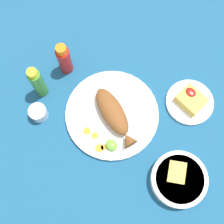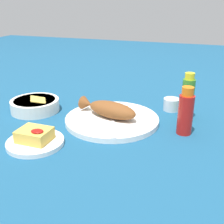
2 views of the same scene
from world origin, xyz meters
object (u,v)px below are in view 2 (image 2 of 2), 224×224
object	(u,v)px
fork_near	(113,127)
hot_sauce_bottle_red	(186,112)
main_plate	(112,120)
fried_fish	(109,109)
hot_sauce_bottle_green	(188,98)
side_plate_fries	(35,142)
guacamole_bowl	(35,105)
salt_cup	(171,105)
fork_far	(99,126)

from	to	relation	value
fork_near	hot_sauce_bottle_red	bearing A→B (deg)	88.09
main_plate	fried_fish	bearing A→B (deg)	165.09
hot_sauce_bottle_green	side_plate_fries	size ratio (longest dim) A/B	1.00
main_plate	fried_fish	distance (m)	0.04
main_plate	hot_sauce_bottle_red	xyz separation A→B (m)	(0.25, -0.01, 0.06)
hot_sauce_bottle_green	side_plate_fries	xyz separation A→B (m)	(-0.40, -0.35, -0.07)
fork_near	main_plate	bearing A→B (deg)	-177.64
main_plate	guacamole_bowl	distance (m)	0.32
main_plate	hot_sauce_bottle_green	distance (m)	0.28
guacamole_bowl	salt_cup	bearing A→B (deg)	20.74
fried_fish	hot_sauce_bottle_red	size ratio (longest dim) A/B	1.51
salt_cup	fork_far	bearing A→B (deg)	-125.62
fork_near	fork_far	distance (m)	0.05
fork_near	salt_cup	distance (m)	0.30
main_plate	fork_near	size ratio (longest dim) A/B	1.85
fork_near	side_plate_fries	xyz separation A→B (m)	(-0.19, -0.16, -0.01)
fried_fish	fork_far	xyz separation A→B (m)	(-0.00, -0.09, -0.03)
fork_far	guacamole_bowl	bearing A→B (deg)	-144.97
side_plate_fries	guacamole_bowl	world-z (taller)	guacamole_bowl
fork_near	salt_cup	size ratio (longest dim) A/B	2.87
fork_far	guacamole_bowl	xyz separation A→B (m)	(-0.30, 0.08, 0.01)
fried_fish	guacamole_bowl	size ratio (longest dim) A/B	1.28
main_plate	hot_sauce_bottle_red	world-z (taller)	hot_sauce_bottle_red
hot_sauce_bottle_red	hot_sauce_bottle_green	xyz separation A→B (m)	(-0.01, 0.13, 0.01)
fork_near	hot_sauce_bottle_green	distance (m)	0.29
main_plate	guacamole_bowl	xyz separation A→B (m)	(-0.32, -0.00, 0.02)
fork_near	hot_sauce_bottle_green	world-z (taller)	hot_sauce_bottle_green
fork_far	guacamole_bowl	distance (m)	0.31
fried_fish	salt_cup	xyz separation A→B (m)	(0.19, 0.18, -0.03)
fork_near	hot_sauce_bottle_green	size ratio (longest dim) A/B	1.05
hot_sauce_bottle_red	side_plate_fries	distance (m)	0.47
fork_far	hot_sauce_bottle_green	bearing A→B (deg)	89.06
fried_fish	hot_sauce_bottle_red	world-z (taller)	hot_sauce_bottle_red
fried_fish	salt_cup	bearing A→B (deg)	58.21
hot_sauce_bottle_red	hot_sauce_bottle_green	distance (m)	0.13
main_plate	side_plate_fries	xyz separation A→B (m)	(-0.16, -0.23, -0.00)
hot_sauce_bottle_red	guacamole_bowl	bearing A→B (deg)	179.66
salt_cup	guacamole_bowl	bearing A→B (deg)	-159.26
fried_fish	hot_sauce_bottle_red	xyz separation A→B (m)	(0.26, -0.01, 0.03)
hot_sauce_bottle_green	main_plate	bearing A→B (deg)	-153.79
fork_near	hot_sauce_bottle_green	xyz separation A→B (m)	(0.21, 0.20, 0.06)
fork_far	guacamole_bowl	world-z (taller)	guacamole_bowl
guacamole_bowl	hot_sauce_bottle_red	bearing A→B (deg)	-0.34
side_plate_fries	guacamole_bowl	distance (m)	0.28
main_plate	fork_far	distance (m)	0.09
fried_fish	main_plate	bearing A→B (deg)	-0.00
hot_sauce_bottle_green	salt_cup	bearing A→B (deg)	133.39
fork_near	side_plate_fries	size ratio (longest dim) A/B	1.05
fork_far	salt_cup	bearing A→B (deg)	104.77
main_plate	hot_sauce_bottle_green	bearing A→B (deg)	26.21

